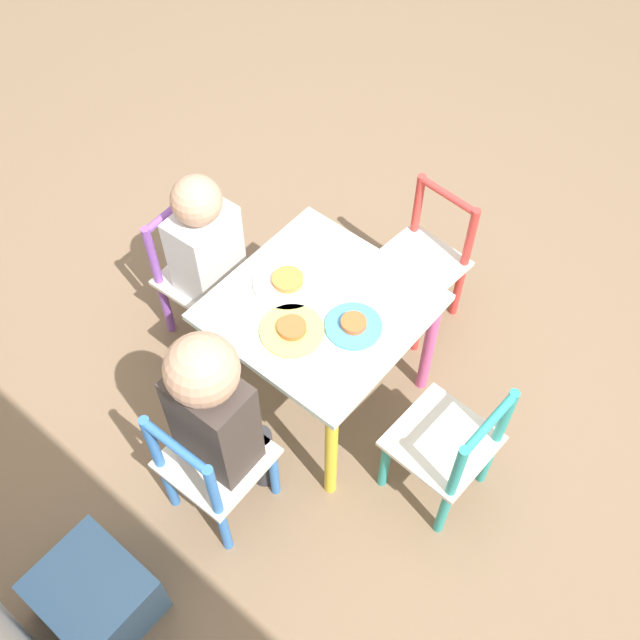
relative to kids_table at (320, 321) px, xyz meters
name	(u,v)px	position (x,y,z in m)	size (l,w,h in m)	color
ground_plane	(320,392)	(0.00, 0.00, -0.39)	(6.00, 6.00, 0.00)	#7F664C
kids_table	(320,321)	(0.00, 0.00, 0.00)	(0.54, 0.54, 0.47)	silver
chair_blue	(211,466)	(-0.02, 0.48, -0.15)	(0.27, 0.27, 0.51)	silver
chair_purple	(201,276)	(0.48, 0.02, -0.15)	(0.27, 0.27, 0.51)	silver
chair_teal	(449,448)	(-0.48, 0.02, -0.15)	(0.27, 0.27, 0.51)	silver
chair_red	(422,263)	(-0.04, -0.48, -0.15)	(0.28, 0.28, 0.51)	silver
child_back	(216,411)	(-0.01, 0.42, 0.08)	(0.20, 0.23, 0.77)	#38383D
child_right	(210,252)	(0.42, 0.02, 0.01)	(0.21, 0.21, 0.69)	#7A6B5B
plate_back	(292,330)	(0.00, 0.12, 0.09)	(0.18, 0.18, 0.03)	#EADB66
plate_right	(288,282)	(0.12, 0.00, 0.09)	(0.20, 0.20, 0.03)	white
plate_left	(354,325)	(-0.12, 0.00, 0.09)	(0.16, 0.16, 0.03)	#4C9EE0
storage_bin	(96,596)	(0.02, 0.90, -0.29)	(0.28, 0.25, 0.20)	#4C7FB7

